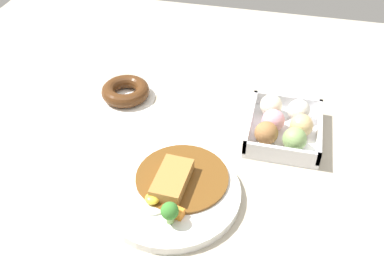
# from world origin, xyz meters

# --- Properties ---
(ground_plane) EXTENTS (1.60, 1.60, 0.00)m
(ground_plane) POSITION_xyz_m (0.00, 0.00, 0.00)
(ground_plane) COLOR #B2A893
(curry_plate) EXTENTS (0.27, 0.27, 0.06)m
(curry_plate) POSITION_xyz_m (-0.05, 0.02, 0.01)
(curry_plate) COLOR white
(curry_plate) RESTS_ON ground_plane
(donut_box) EXTENTS (0.19, 0.16, 0.06)m
(donut_box) POSITION_xyz_m (0.18, -0.18, 0.03)
(donut_box) COLOR white
(donut_box) RESTS_ON ground_plane
(chocolate_ring_donut) EXTENTS (0.15, 0.15, 0.04)m
(chocolate_ring_donut) POSITION_xyz_m (0.23, 0.21, 0.02)
(chocolate_ring_donut) COLOR white
(chocolate_ring_donut) RESTS_ON ground_plane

